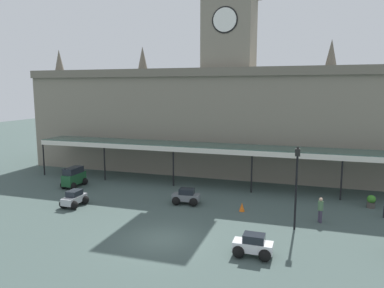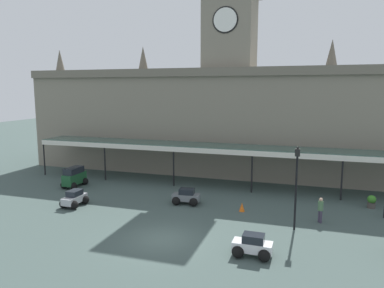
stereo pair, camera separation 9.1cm
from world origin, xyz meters
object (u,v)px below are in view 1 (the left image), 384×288
Objects in this scene: car_green_van at (74,178)px; traffic_cone at (242,207)px; car_white_sedan at (253,247)px; victorian_lamppost at (297,179)px; car_silver_sedan at (74,199)px; pedestrian_beside_cars at (320,209)px; car_grey_sedan at (186,197)px; planter_forecourt_centre at (371,201)px.

traffic_cone is at bearing -7.44° from car_green_van.
victorian_lamppost is at bearing 66.05° from car_white_sedan.
car_silver_sedan reaches higher than traffic_cone.
traffic_cone is (-5.24, 0.62, -0.59)m from pedestrian_beside_cars.
car_white_sedan is at bearing -49.82° from car_grey_sedan.
car_white_sedan reaches higher than traffic_cone.
victorian_lamppost reaches higher than pedestrian_beside_cars.
pedestrian_beside_cars reaches higher than car_silver_sedan.
car_green_van reaches higher than car_grey_sedan.
car_green_van is at bearing 172.56° from traffic_cone.
traffic_cone is at bearing 104.33° from car_white_sedan.
car_white_sedan is at bearing -124.71° from planter_forecourt_centre.
pedestrian_beside_cars reaches higher than planter_forecourt_centre.
car_silver_sedan is 0.86× the size of car_green_van.
car_grey_sedan is at bearing 160.94° from victorian_lamppost.
car_white_sedan is 9.39m from car_grey_sedan.
car_grey_sedan is at bearing -166.40° from planter_forecourt_centre.
traffic_cone is 9.63m from planter_forecourt_centre.
car_green_van is (-17.15, 8.79, 0.30)m from car_white_sedan.
traffic_cone is (12.13, 2.59, -0.19)m from car_silver_sedan.
car_grey_sedan is at bearing -8.26° from car_green_van.
victorian_lamppost reaches higher than traffic_cone.
car_white_sedan is 0.40× the size of victorian_lamppost.
car_grey_sedan is at bearing 173.89° from pedestrian_beside_cars.
car_green_van is 24.40m from planter_forecourt_centre.
car_grey_sedan is (-6.06, 7.18, 0.00)m from car_white_sedan.
car_silver_sedan is 1.24× the size of pedestrian_beside_cars.
car_green_van is 0.46× the size of victorian_lamppost.
traffic_cone is (15.42, -2.01, -0.49)m from car_green_van.
car_silver_sedan is at bearing 163.20° from car_white_sedan.
car_silver_sedan is 2.16× the size of planter_forecourt_centre.
car_grey_sedan is 1.27× the size of pedestrian_beside_cars.
car_grey_sedan is 3.37× the size of traffic_cone.
victorian_lamppost is at bearing -131.22° from planter_forecourt_centre.
car_white_sedan is 6.99m from traffic_cone.
car_grey_sedan is 4.35m from traffic_cone.
car_green_van reaches higher than car_silver_sedan.
car_green_van is 1.44× the size of pedestrian_beside_cars.
car_green_van is 20.83m from pedestrian_beside_cars.
planter_forecourt_centre is (5.24, 5.98, -2.73)m from victorian_lamppost.
planter_forecourt_centre is (3.69, 4.23, -0.42)m from pedestrian_beside_cars.
planter_forecourt_centre is at bearing 22.02° from traffic_cone.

